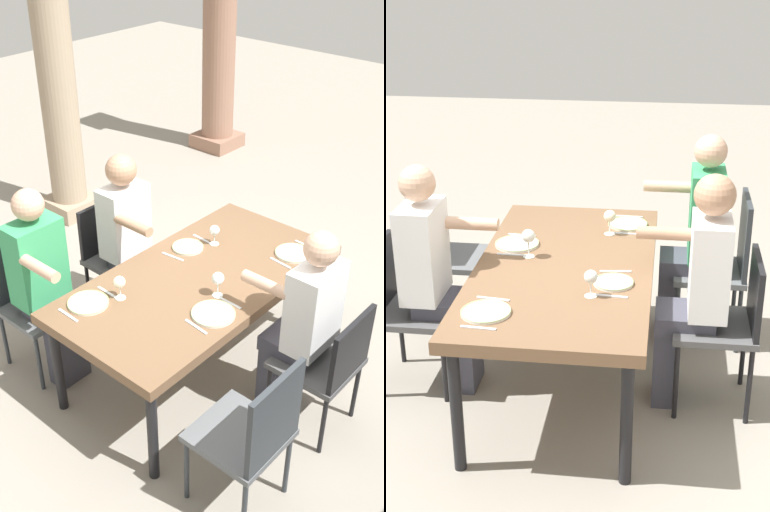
{
  "view_description": "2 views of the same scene",
  "coord_description": "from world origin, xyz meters",
  "views": [
    {
      "loc": [
        -2.46,
        -2.1,
        2.92
      ],
      "look_at": [
        0.04,
        0.09,
        0.84
      ],
      "focal_mm": 43.85,
      "sensor_mm": 36.0,
      "label": 1
    },
    {
      "loc": [
        3.69,
        0.53,
        2.4
      ],
      "look_at": [
        -0.11,
        0.06,
        0.75
      ],
      "focal_mm": 52.34,
      "sensor_mm": 36.0,
      "label": 2
    }
  ],
  "objects": [
    {
      "name": "diner_woman_green",
      "position": [
        -0.64,
        0.72,
        0.71
      ],
      "size": [
        0.35,
        0.49,
        1.33
      ],
      "color": "#3F3F4C",
      "rests_on": "ground"
    },
    {
      "name": "plate_3",
      "position": [
        0.62,
        -0.29,
        0.75
      ],
      "size": [
        0.24,
        0.24,
        0.02
      ],
      "color": "white",
      "rests_on": "dining_table"
    },
    {
      "name": "plate_0",
      "position": [
        -0.64,
        0.3,
        0.75
      ],
      "size": [
        0.24,
        0.24,
        0.02
      ],
      "color": "silver",
      "rests_on": "dining_table"
    },
    {
      "name": "spoon_2",
      "position": [
        0.37,
        0.28,
        0.75
      ],
      "size": [
        0.03,
        0.17,
        0.01
      ],
      "primitive_type": "cube",
      "rotation": [
        0.0,
        0.0,
        -0.07
      ],
      "color": "silver",
      "rests_on": "dining_table"
    },
    {
      "name": "wine_glass_2",
      "position": [
        0.38,
        0.18,
        0.85
      ],
      "size": [
        0.07,
        0.07,
        0.14
      ],
      "color": "white",
      "rests_on": "dining_table"
    },
    {
      "name": "stone_column_centre",
      "position": [
        0.9,
        2.43,
        1.48
      ],
      "size": [
        0.44,
        0.44,
        3.0
      ],
      "color": "tan",
      "rests_on": "ground"
    },
    {
      "name": "fork_0",
      "position": [
        -0.79,
        0.3,
        0.75
      ],
      "size": [
        0.02,
        0.17,
        0.01
      ],
      "primitive_type": "cube",
      "rotation": [
        0.0,
        0.0,
        -0.03
      ],
      "color": "silver",
      "rests_on": "dining_table"
    },
    {
      "name": "diner_man_white",
      "position": [
        0.1,
        0.71,
        0.71
      ],
      "size": [
        0.35,
        0.5,
        1.32
      ],
      "color": "#3F3F4C",
      "rests_on": "ground"
    },
    {
      "name": "spoon_1",
      "position": [
        -0.09,
        -0.31,
        0.75
      ],
      "size": [
        0.02,
        0.17,
        0.01
      ],
      "primitive_type": "cube",
      "rotation": [
        0.0,
        0.0,
        -0.02
      ],
      "color": "silver",
      "rests_on": "dining_table"
    },
    {
      "name": "fork_1",
      "position": [
        -0.39,
        -0.31,
        0.75
      ],
      "size": [
        0.03,
        0.17,
        0.01
      ],
      "primitive_type": "cube",
      "rotation": [
        0.0,
        0.0,
        -0.1
      ],
      "color": "silver",
      "rests_on": "dining_table"
    },
    {
      "name": "chair_mid_south",
      "position": [
        0.1,
        -0.9,
        0.51
      ],
      "size": [
        0.44,
        0.44,
        0.86
      ],
      "color": "#4F4F50",
      "rests_on": "ground"
    },
    {
      "name": "stone_column_far",
      "position": [
        3.18,
        2.43,
        1.4
      ],
      "size": [
        0.49,
        0.49,
        2.85
      ],
      "color": "#936B56",
      "rests_on": "ground"
    },
    {
      "name": "diner_guest_third",
      "position": [
        0.1,
        -0.7,
        0.7
      ],
      "size": [
        0.35,
        0.49,
        1.31
      ],
      "color": "#3F3F4C",
      "rests_on": "ground"
    },
    {
      "name": "fork_3",
      "position": [
        0.47,
        -0.29,
        0.75
      ],
      "size": [
        0.04,
        0.17,
        0.01
      ],
      "primitive_type": "cube",
      "rotation": [
        0.0,
        0.0,
        -0.12
      ],
      "color": "silver",
      "rests_on": "dining_table"
    },
    {
      "name": "plate_1",
      "position": [
        -0.24,
        -0.31,
        0.75
      ],
      "size": [
        0.26,
        0.26,
        0.02
      ],
      "color": "white",
      "rests_on": "dining_table"
    },
    {
      "name": "chair_west_north",
      "position": [
        -0.64,
        0.91,
        0.54
      ],
      "size": [
        0.44,
        0.44,
        0.95
      ],
      "color": "#5B5E61",
      "rests_on": "ground"
    },
    {
      "name": "chair_mid_north",
      "position": [
        0.1,
        0.9,
        0.52
      ],
      "size": [
        0.44,
        0.44,
        0.88
      ],
      "color": "#4F4F50",
      "rests_on": "ground"
    },
    {
      "name": "plate_2",
      "position": [
        0.22,
        0.28,
        0.75
      ],
      "size": [
        0.21,
        0.21,
        0.02
      ],
      "color": "white",
      "rests_on": "dining_table"
    },
    {
      "name": "chair_west_south",
      "position": [
        -0.64,
        -0.91,
        0.54
      ],
      "size": [
        0.44,
        0.44,
        0.96
      ],
      "color": "#5B5E61",
      "rests_on": "ground"
    },
    {
      "name": "wine_glass_0",
      "position": [
        -0.47,
        0.2,
        0.85
      ],
      "size": [
        0.07,
        0.07,
        0.15
      ],
      "color": "white",
      "rests_on": "dining_table"
    },
    {
      "name": "dining_table",
      "position": [
        0.0,
        0.0,
        0.68
      ],
      "size": [
        1.84,
        0.96,
        0.74
      ],
      "color": "brown",
      "rests_on": "ground"
    },
    {
      "name": "spoon_0",
      "position": [
        -0.49,
        0.3,
        0.75
      ],
      "size": [
        0.02,
        0.17,
        0.01
      ],
      "primitive_type": "cube",
      "rotation": [
        0.0,
        0.0,
        -0.03
      ],
      "color": "silver",
      "rests_on": "dining_table"
    },
    {
      "name": "fork_2",
      "position": [
        0.07,
        0.28,
        0.75
      ],
      "size": [
        0.03,
        0.17,
        0.01
      ],
      "primitive_type": "cube",
      "rotation": [
        0.0,
        0.0,
        0.11
      ],
      "color": "silver",
      "rests_on": "dining_table"
    },
    {
      "name": "spoon_3",
      "position": [
        0.77,
        -0.29,
        0.75
      ],
      "size": [
        0.03,
        0.17,
        0.01
      ],
      "primitive_type": "cube",
      "rotation": [
        0.0,
        0.0,
        -0.06
      ],
      "color": "silver",
      "rests_on": "dining_table"
    },
    {
      "name": "wine_glass_1",
      "position": [
        -0.07,
        -0.21,
        0.86
      ],
      "size": [
        0.08,
        0.08,
        0.16
      ],
      "color": "white",
      "rests_on": "dining_table"
    },
    {
      "name": "ground_plane",
      "position": [
        0.0,
        0.0,
        0.0
      ],
      "size": [
        16.0,
        16.0,
        0.0
      ],
      "primitive_type": "plane",
      "color": "gray"
    }
  ]
}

